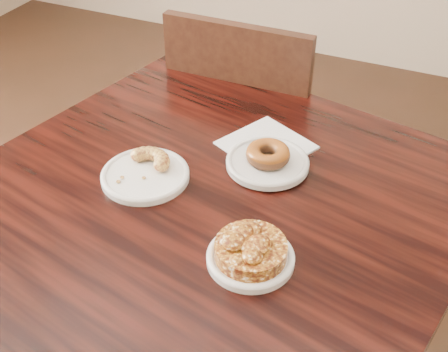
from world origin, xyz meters
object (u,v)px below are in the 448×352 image
at_px(chair_far, 256,141).
at_px(glazed_donut, 268,154).
at_px(cafe_table, 210,320).
at_px(cruller_fragment, 144,167).
at_px(apple_fritter, 251,247).

relative_size(chair_far, glazed_donut, 10.04).
distance_m(cafe_table, cruller_fragment, 0.42).
relative_size(glazed_donut, apple_fritter, 0.56).
height_order(cafe_table, glazed_donut, glazed_donut).
xyz_separation_m(cafe_table, chair_far, (-0.13, 0.62, 0.08)).
bearing_deg(glazed_donut, chair_far, 112.62).
bearing_deg(glazed_donut, cafe_table, -118.48).
relative_size(apple_fritter, cruller_fragment, 1.52).
relative_size(cafe_table, chair_far, 1.02).
relative_size(cafe_table, cruller_fragment, 8.71).
xyz_separation_m(chair_far, apple_fritter, (0.27, -0.74, 0.33)).
xyz_separation_m(apple_fritter, cruller_fragment, (-0.27, 0.12, -0.01)).
distance_m(chair_far, apple_fritter, 0.85).
relative_size(chair_far, apple_fritter, 5.60).
bearing_deg(apple_fritter, cafe_table, 138.76).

